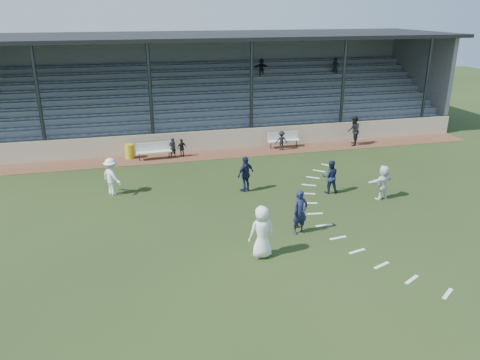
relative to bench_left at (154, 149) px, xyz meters
name	(u,v)px	position (x,y,z in m)	size (l,w,h in m)	color
ground	(256,233)	(3.08, -10.48, -0.58)	(90.00, 90.00, 0.00)	#223214
cinder_track	(207,155)	(3.08, 0.02, -0.57)	(34.00, 2.00, 0.02)	brown
retaining_wall	(204,141)	(3.08, 1.07, 0.02)	(34.00, 0.18, 1.20)	#C5B597
bench_left	(154,149)	(0.00, 0.00, 0.00)	(2.02, 0.57, 0.95)	beige
bench_right	(283,138)	(7.97, 0.48, 0.00)	(2.01, 0.53, 0.95)	beige
trash_bin	(130,151)	(-1.35, 0.45, -0.15)	(0.52, 0.52, 0.83)	gold
football	(296,225)	(4.78, -10.37, -0.48)	(0.21, 0.21, 0.21)	red
player_white_lead	(262,232)	(2.79, -12.23, 0.36)	(0.93, 0.60, 1.89)	white
player_navy_lead	(300,212)	(4.72, -10.86, 0.29)	(0.64, 0.42, 1.76)	#161C3D
player_navy_mid	(330,177)	(7.60, -7.25, 0.21)	(0.77, 0.60, 1.59)	#161C3D
player_white_wing	(112,177)	(-2.28, -5.00, 0.30)	(1.14, 0.65, 1.76)	white
player_navy_wing	(246,174)	(3.83, -6.08, 0.27)	(1.00, 0.42, 1.71)	#161C3D
player_white_back	(383,182)	(9.60, -8.50, 0.21)	(1.47, 0.47, 1.59)	white
official	(354,131)	(12.37, -0.17, 0.36)	(0.90, 0.70, 1.86)	black
sub_left_near	(173,147)	(1.07, 0.07, 0.01)	(0.42, 0.28, 1.15)	black
sub_left_far	(182,148)	(1.60, 0.00, -0.03)	(0.62, 0.26, 1.06)	black
sub_right	(281,140)	(7.66, -0.05, 0.02)	(0.76, 0.44, 1.17)	black
grandstand	(191,100)	(3.08, 5.78, 1.62)	(34.60, 9.00, 6.61)	gray
penalty_arc	(353,222)	(7.20, -10.48, -0.58)	(3.89, 14.63, 0.01)	white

